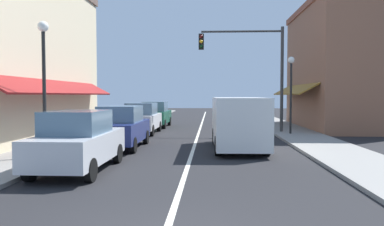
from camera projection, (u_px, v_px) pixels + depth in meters
The scene contains 14 objects.
ground_plane at pixel (199, 130), 23.26m from camera, with size 80.00×80.00×0.00m, color black.
sidewalk_left at pixel (113, 129), 23.54m from camera, with size 2.60×56.00×0.12m, color gray.
sidewalk_right at pixel (288, 130), 22.97m from camera, with size 2.60×56.00×0.12m, color gray.
lane_center_stripe at pixel (199, 130), 23.26m from camera, with size 0.14×52.00×0.01m, color silver.
storefront_left_block at pixel (5, 53), 17.53m from camera, with size 5.73×14.20×8.41m.
storefront_right_block at pixel (341, 67), 24.58m from camera, with size 6.38×10.20×8.16m.
parked_car_nearest_left at pixel (78, 141), 10.78m from camera, with size 1.80×4.11×1.77m.
parked_car_second_left at pixel (121, 127), 15.49m from camera, with size 1.80×4.11×1.77m.
parked_car_third_left at pixel (142, 118), 21.31m from camera, with size 1.81×4.11×1.77m.
parked_car_far_left at pixel (155, 114), 25.74m from camera, with size 1.84×4.13×1.77m.
van_in_lane at pixel (238, 121), 15.13m from camera, with size 2.09×5.22×2.12m.
traffic_signal_mast_arm at pixel (254, 61), 21.34m from camera, with size 4.89×0.50×6.14m.
street_lamp_left_near at pixel (44, 67), 12.48m from camera, with size 0.36×0.36×4.70m.
street_lamp_right_mid at pixel (291, 82), 20.16m from camera, with size 0.36×0.36×4.30m.
Camera 1 is at (0.72, -5.17, 2.22)m, focal length 34.74 mm.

